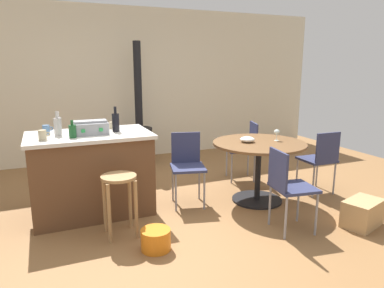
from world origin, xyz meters
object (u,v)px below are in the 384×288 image
(cup_2, at_px, (43,135))
(wood_stove, at_px, (140,135))
(bottle_0, at_px, (59,124))
(serving_bowl, at_px, (247,139))
(cardboard_box, at_px, (362,213))
(bottle_2, at_px, (73,131))
(toolbox, at_px, (91,128))
(cup_1, at_px, (113,125))
(wooden_stool, at_px, (119,191))
(folding_chair_far, at_px, (245,146))
(bottle_1, at_px, (58,126))
(bottle_3, at_px, (116,122))
(kitchen_island, at_px, (92,173))
(folding_chair_left, at_px, (187,162))
(folding_chair_right, at_px, (288,184))
(plastic_bucket, at_px, (156,240))
(dining_table, at_px, (259,156))
(cup_0, at_px, (46,129))
(folding_chair_near, at_px, (321,157))
(wine_glass, at_px, (277,132))

(cup_2, bearing_deg, wood_stove, 53.32)
(wood_stove, bearing_deg, bottle_0, -129.60)
(serving_bowl, height_order, cardboard_box, serving_bowl)
(bottle_0, relative_size, bottle_2, 1.25)
(toolbox, xyz_separation_m, cup_1, (0.29, 0.26, -0.03))
(wooden_stool, height_order, folding_chair_far, folding_chair_far)
(wood_stove, distance_m, bottle_2, 2.46)
(bottle_1, xyz_separation_m, bottle_2, (0.14, -0.20, -0.03))
(bottle_2, relative_size, bottle_3, 0.65)
(folding_chair_far, xyz_separation_m, cup_2, (-2.76, -0.56, 0.48))
(kitchen_island, xyz_separation_m, bottle_2, (-0.19, -0.18, 0.54))
(folding_chair_left, relative_size, cardboard_box, 1.97)
(folding_chair_right, relative_size, plastic_bucket, 3.09)
(dining_table, bearing_deg, kitchen_island, 166.98)
(bottle_1, bearing_deg, cup_0, 126.10)
(bottle_1, distance_m, plastic_bucket, 1.66)
(toolbox, bearing_deg, bottle_0, 138.83)
(kitchen_island, xyz_separation_m, plastic_bucket, (0.41, -1.13, -0.37))
(folding_chair_far, distance_m, toolbox, 2.35)
(folding_chair_near, bearing_deg, cup_1, 163.15)
(dining_table, height_order, wood_stove, wood_stove)
(toolbox, distance_m, bottle_2, 0.24)
(dining_table, distance_m, cardboard_box, 1.31)
(bottle_0, relative_size, plastic_bucket, 0.84)
(wine_glass, bearing_deg, bottle_0, 164.76)
(folding_chair_far, xyz_separation_m, wood_stove, (-1.22, 1.51, -0.01))
(folding_chair_near, bearing_deg, cardboard_box, -105.40)
(wood_stove, relative_size, bottle_1, 7.88)
(kitchen_island, xyz_separation_m, cup_2, (-0.48, -0.19, 0.52))
(folding_chair_left, bearing_deg, wood_stove, 91.72)
(folding_chair_right, bearing_deg, serving_bowl, 86.12)
(folding_chair_near, bearing_deg, wine_glass, 170.98)
(cardboard_box, bearing_deg, bottle_0, 149.10)
(dining_table, bearing_deg, bottle_2, 172.79)
(folding_chair_near, height_order, folding_chair_right, folding_chair_right)
(dining_table, bearing_deg, folding_chair_far, 69.20)
(kitchen_island, xyz_separation_m, cardboard_box, (2.60, -1.51, -0.33))
(folding_chair_near, height_order, folding_chair_far, folding_chair_far)
(wooden_stool, relative_size, wood_stove, 0.30)
(folding_chair_near, xyz_separation_m, serving_bowl, (-1.03, 0.17, 0.29))
(cup_2, xyz_separation_m, serving_bowl, (2.31, -0.20, -0.19))
(folding_chair_right, height_order, bottle_3, bottle_3)
(folding_chair_far, distance_m, cup_2, 2.85)
(wood_stove, bearing_deg, kitchen_island, -119.49)
(serving_bowl, bearing_deg, dining_table, -25.28)
(bottle_2, height_order, cup_0, bottle_2)
(folding_chair_far, height_order, folding_chair_right, folding_chair_right)
(kitchen_island, bearing_deg, cup_0, 157.84)
(folding_chair_far, xyz_separation_m, cup_0, (-2.72, -0.19, 0.48))
(folding_chair_left, relative_size, serving_bowl, 4.87)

